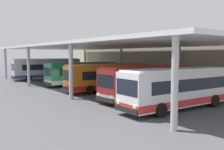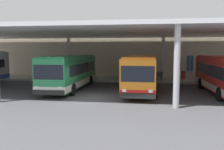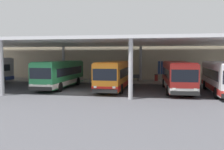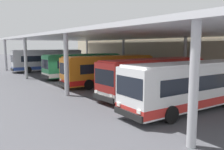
{
  "view_description": "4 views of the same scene",
  "coord_description": "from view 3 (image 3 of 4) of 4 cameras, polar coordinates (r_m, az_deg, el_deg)",
  "views": [
    {
      "loc": [
        27.31,
        -13.35,
        4.22
      ],
      "look_at": [
        3.13,
        4.61,
        1.76
      ],
      "focal_mm": 39.73,
      "sensor_mm": 36.0,
      "label": 1
    },
    {
      "loc": [
        4.44,
        -18.51,
        3.65
      ],
      "look_at": [
        1.24,
        2.95,
        1.5
      ],
      "focal_mm": 39.91,
      "sensor_mm": 36.0,
      "label": 2
    },
    {
      "loc": [
        8.1,
        -23.19,
        3.73
      ],
      "look_at": [
        3.19,
        5.23,
        1.5
      ],
      "focal_mm": 38.47,
      "sensor_mm": 36.0,
      "label": 3
    },
    {
      "loc": [
        24.01,
        -10.59,
        4.24
      ],
      "look_at": [
        5.74,
        2.56,
        1.35
      ],
      "focal_mm": 36.6,
      "sensor_mm": 36.0,
      "label": 4
    }
  ],
  "objects": [
    {
      "name": "platform_kerb",
      "position": [
        36.05,
        -3.22,
        -1.38
      ],
      "size": [
        42.0,
        4.5,
        0.18
      ],
      "primitive_type": "cube",
      "color": "#A39E93",
      "rests_on": "ground"
    },
    {
      "name": "bench_waiting",
      "position": [
        35.26,
        5.08,
        -0.59
      ],
      "size": [
        1.8,
        0.45,
        0.92
      ],
      "color": "#4C515B",
      "rests_on": "platform_kerb"
    },
    {
      "name": "ground_plane",
      "position": [
        24.84,
        -9.36,
        -4.27
      ],
      "size": [
        200.0,
        200.0,
        0.0
      ],
      "primitive_type": "plane",
      "color": "#47474C"
    },
    {
      "name": "canopy_shelter",
      "position": [
        29.85,
        -6.0,
        7.44
      ],
      "size": [
        40.0,
        17.0,
        5.55
      ],
      "color": "silver",
      "rests_on": "ground"
    },
    {
      "name": "bus_far_bay",
      "position": [
        26.81,
        15.29,
        -0.17
      ],
      "size": [
        2.9,
        10.59,
        3.17
      ],
      "color": "red",
      "rests_on": "ground"
    },
    {
      "name": "station_building_facade",
      "position": [
        39.04,
        -2.17,
        3.87
      ],
      "size": [
        48.0,
        1.6,
        6.72
      ],
      "primitive_type": "cube",
      "color": "#C1B293",
      "rests_on": "ground"
    },
    {
      "name": "trash_bin",
      "position": [
        35.37,
        10.46,
        -0.6
      ],
      "size": [
        0.52,
        0.52,
        0.98
      ],
      "color": "maroon",
      "rests_on": "platform_kerb"
    },
    {
      "name": "banner_sign",
      "position": [
        34.19,
        11.43,
        1.4
      ],
      "size": [
        0.7,
        0.12,
        3.2
      ],
      "color": "#B2B2B7",
      "rests_on": "platform_kerb"
    },
    {
      "name": "bus_departing",
      "position": [
        26.55,
        24.81,
        -0.47
      ],
      "size": [
        3.04,
        10.63,
        3.17
      ],
      "color": "white",
      "rests_on": "ground"
    },
    {
      "name": "bus_middle_bay",
      "position": [
        27.19,
        0.73,
        0.05
      ],
      "size": [
        2.93,
        10.6,
        3.17
      ],
      "color": "orange",
      "rests_on": "ground"
    },
    {
      "name": "bus_second_bay",
      "position": [
        29.4,
        -12.14,
        0.28
      ],
      "size": [
        2.75,
        10.54,
        3.17
      ],
      "color": "#28844C",
      "rests_on": "ground"
    }
  ]
}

